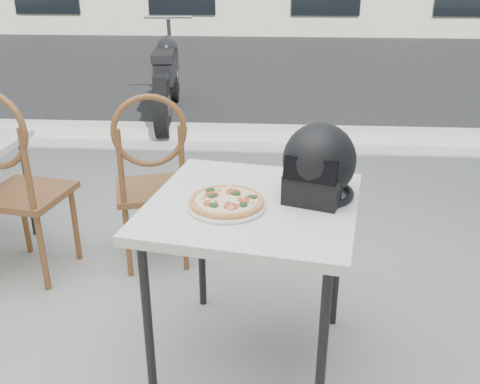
# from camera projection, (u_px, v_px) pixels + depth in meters

# --- Properties ---
(ground) EXTENTS (80.00, 80.00, 0.00)m
(ground) POSITION_uv_depth(u_px,v_px,m) (159.00, 308.00, 2.87)
(ground) COLOR #9B9893
(ground) RESTS_ON ground
(street_asphalt) EXTENTS (30.00, 8.00, 0.00)m
(street_asphalt) POSITION_uv_depth(u_px,v_px,m) (242.00, 67.00, 9.27)
(street_asphalt) COLOR black
(street_asphalt) RESTS_ON ground
(curb) EXTENTS (30.00, 0.25, 0.12)m
(curb) POSITION_uv_depth(u_px,v_px,m) (218.00, 132.00, 5.59)
(curb) COLOR #ACAAA1
(curb) RESTS_ON ground
(cafe_table_main) EXTENTS (0.98, 0.98, 0.80)m
(cafe_table_main) POSITION_uv_depth(u_px,v_px,m) (253.00, 217.00, 2.23)
(cafe_table_main) COLOR silver
(cafe_table_main) RESTS_ON ground
(plate) EXTENTS (0.32, 0.32, 0.02)m
(plate) POSITION_uv_depth(u_px,v_px,m) (227.00, 206.00, 2.14)
(plate) COLOR white
(plate) RESTS_ON cafe_table_main
(pizza) EXTENTS (0.36, 0.36, 0.04)m
(pizza) POSITION_uv_depth(u_px,v_px,m) (227.00, 201.00, 2.13)
(pizza) COLOR #DC9250
(pizza) RESTS_ON plate
(helmet) EXTENTS (0.39, 0.40, 0.31)m
(helmet) POSITION_uv_depth(u_px,v_px,m) (318.00, 165.00, 2.19)
(helmet) COLOR black
(helmet) RESTS_ON cafe_table_main
(cafe_chair_main) EXTENTS (0.52, 0.52, 1.08)m
(cafe_chair_main) POSITION_uv_depth(u_px,v_px,m) (151.00, 173.00, 3.04)
(cafe_chair_main) COLOR brown
(cafe_chair_main) RESTS_ON ground
(cafe_chair_side) EXTENTS (0.51, 0.51, 1.14)m
(cafe_chair_side) POSITION_uv_depth(u_px,v_px,m) (13.00, 176.00, 2.90)
(cafe_chair_side) COLOR brown
(cafe_chair_side) RESTS_ON ground
(motorcycle) EXTENTS (0.57, 2.21, 1.10)m
(motorcycle) POSITION_uv_depth(u_px,v_px,m) (167.00, 76.00, 6.14)
(motorcycle) COLOR black
(motorcycle) RESTS_ON street_asphalt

